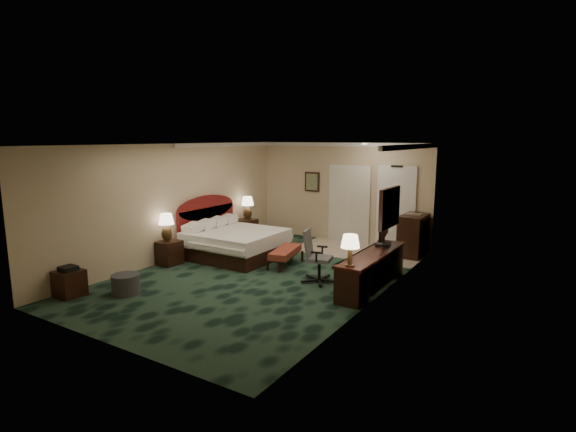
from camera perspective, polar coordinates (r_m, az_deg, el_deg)
The scene contains 26 objects.
floor at distance 9.48m, azimuth -3.14°, elevation -7.48°, with size 5.00×7.50×0.00m, color black.
ceiling at distance 9.05m, azimuth -3.30°, elevation 9.06°, with size 5.00×7.50×0.00m, color silver.
wall_back at distance 12.39m, azimuth 6.81°, elevation 2.99°, with size 5.00×0.00×2.70m, color #C3B693.
wall_front at distance 6.53m, azimuth -22.53°, elevation -4.01°, with size 5.00×0.00×2.70m, color #C3B693.
wall_left at distance 10.79m, azimuth -14.15°, elevation 1.72°, with size 0.00×7.50×2.70m, color #C3B693.
wall_right at distance 8.02m, azimuth 11.57°, elevation -0.96°, with size 0.00×7.50×2.70m, color #C3B693.
crown_molding at distance 9.05m, azimuth -3.30°, elevation 8.74°, with size 5.00×7.50×0.10m, color silver, non-canonical shape.
tile_patch at distance 11.52m, azimuth 8.93°, elevation -4.41°, with size 3.20×1.70×0.01m, color #BEB29D.
headboard at distance 11.56m, azimuth -10.25°, elevation -0.87°, with size 0.12×2.00×1.40m, color #510E0C, non-canonical shape.
entry_door at distance 11.84m, azimuth 13.52°, elevation 0.99°, with size 1.02×0.06×2.18m, color silver.
closet_doors at distance 12.29m, azimuth 7.76°, elevation 1.50°, with size 1.20×0.06×2.10m, color beige.
wall_art at distance 12.74m, azimuth 3.08°, elevation 4.36°, with size 0.45×0.06×0.55m, color #426350.
wall_mirror at distance 8.55m, azimuth 12.78°, elevation 1.04°, with size 0.05×0.95×0.75m, color white.
bed at distance 10.84m, azimuth -6.62°, elevation -3.53°, with size 2.04×1.89×0.65m, color white.
nightstand_near at distance 10.51m, azimuth -14.82°, elevation -4.53°, with size 0.43×0.49×0.54m, color black.
nightstand_far at distance 12.55m, azimuth -5.32°, elevation -1.78°, with size 0.47×0.54×0.59m, color black.
lamp_near at distance 10.35m, azimuth -15.16°, elevation -1.44°, with size 0.34×0.34×0.64m, color black, non-canonical shape.
lamp_far at distance 12.46m, azimuth -5.16°, elevation 1.01°, with size 0.34×0.34×0.64m, color black, non-canonical shape.
bed_bench at distance 10.06m, azimuth -0.32°, elevation -5.27°, with size 0.40×1.17×0.40m, color maroon.
ottoman at distance 8.84m, azimuth -19.90°, elevation -8.14°, with size 0.51×0.51×0.36m, color #2E2F34.
side_table at distance 9.09m, azimuth -26.00°, elevation -7.69°, with size 0.45×0.45×0.48m, color black.
desk at distance 8.73m, azimuth 10.60°, elevation -6.81°, with size 0.52×2.40×0.69m, color black.
tv at distance 9.22m, azimuth 12.08°, elevation -1.27°, with size 0.08×1.00×0.78m, color black.
desk_lamp at distance 7.62m, azimuth 7.89°, elevation -4.35°, with size 0.32×0.32×0.55m, color black, non-canonical shape.
desk_chair at distance 8.90m, azimuth 4.00°, elevation -5.15°, with size 0.61×0.57×1.05m, color #54555A, non-canonical shape.
minibar at distance 11.26m, azimuth 15.63°, elevation -2.38°, with size 0.53×0.96×1.01m, color black.
Camera 1 is at (5.21, -7.40, 2.84)m, focal length 28.00 mm.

